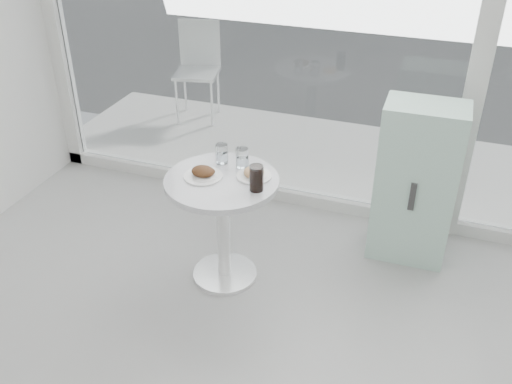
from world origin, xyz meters
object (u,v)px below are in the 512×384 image
at_px(main_table, 223,208).
at_px(cola_glass, 256,179).
at_px(patio_chair, 198,64).
at_px(water_tumbler_a, 222,155).
at_px(plate_fritter, 204,173).
at_px(water_tumbler_b, 242,159).
at_px(plate_donut, 254,174).
at_px(mint_cabinet, 416,183).

xyz_separation_m(main_table, cola_glass, (0.25, -0.05, 0.30)).
relative_size(patio_chair, water_tumbler_a, 7.62).
height_order(plate_fritter, water_tumbler_b, water_tumbler_b).
xyz_separation_m(plate_fritter, water_tumbler_b, (0.18, 0.20, 0.03)).
height_order(plate_donut, cola_glass, cola_glass).
xyz_separation_m(mint_cabinet, plate_donut, (-0.95, -0.61, 0.22)).
bearing_deg(water_tumbler_b, cola_glass, -52.55).
relative_size(mint_cabinet, water_tumbler_b, 8.63).
xyz_separation_m(mint_cabinet, water_tumbler_b, (-1.06, -0.52, 0.25)).
bearing_deg(cola_glass, plate_fritter, 174.35).
xyz_separation_m(patio_chair, water_tumbler_a, (1.18, -2.16, 0.21)).
distance_m(plate_fritter, water_tumbler_b, 0.27).
xyz_separation_m(mint_cabinet, plate_fritter, (-1.25, -0.72, 0.22)).
height_order(patio_chair, water_tumbler_b, patio_chair).
height_order(patio_chair, plate_donut, patio_chair).
xyz_separation_m(plate_donut, cola_glass, (0.07, -0.14, 0.06)).
distance_m(mint_cabinet, plate_donut, 1.15).
bearing_deg(mint_cabinet, main_table, -149.22).
xyz_separation_m(main_table, plate_donut, (0.18, 0.09, 0.24)).
bearing_deg(water_tumbler_a, main_table, -68.22).
relative_size(water_tumbler_a, water_tumbler_b, 0.98).
bearing_deg(main_table, cola_glass, -11.67).
relative_size(main_table, cola_glass, 4.75).
distance_m(main_table, cola_glass, 0.39).
relative_size(mint_cabinet, water_tumbler_a, 8.83).
bearing_deg(water_tumbler_b, plate_donut, -39.13).
relative_size(main_table, plate_fritter, 3.14).
height_order(plate_donut, water_tumbler_b, water_tumbler_b).
relative_size(main_table, water_tumbler_b, 5.78).
relative_size(mint_cabinet, cola_glass, 7.09).
height_order(mint_cabinet, water_tumbler_b, mint_cabinet).
bearing_deg(patio_chair, plate_donut, -70.10).
relative_size(patio_chair, plate_fritter, 4.05).
relative_size(patio_chair, plate_donut, 4.50).
distance_m(mint_cabinet, water_tumbler_a, 1.34).
bearing_deg(patio_chair, cola_glass, -70.50).
distance_m(patio_chair, plate_donut, 2.69).
bearing_deg(mint_cabinet, patio_chair, 144.16).
bearing_deg(plate_donut, water_tumbler_b, 140.87).
distance_m(main_table, mint_cabinet, 1.33).
bearing_deg(water_tumbler_a, plate_donut, -22.22).
height_order(patio_chair, cola_glass, patio_chair).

